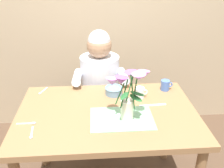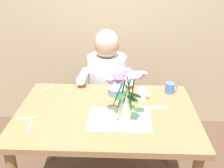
{
  "view_description": "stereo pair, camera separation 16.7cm",
  "coord_description": "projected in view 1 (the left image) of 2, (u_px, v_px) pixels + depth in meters",
  "views": [
    {
      "loc": [
        -0.07,
        -1.44,
        1.66
      ],
      "look_at": [
        0.04,
        0.05,
        0.92
      ],
      "focal_mm": 40.79,
      "sensor_mm": 36.0,
      "label": 1
    },
    {
      "loc": [
        0.09,
        -1.44,
        1.66
      ],
      "look_at": [
        0.04,
        0.05,
        0.92
      ],
      "focal_mm": 40.79,
      "sensor_mm": 36.0,
      "label": 2
    }
  ],
  "objects": [
    {
      "name": "tea_cup",
      "position": [
        140.0,
        93.0,
        1.85
      ],
      "size": [
        0.09,
        0.07,
        0.08
      ],
      "color": "silver",
      "rests_on": "dining_table"
    },
    {
      "name": "striped_placemat",
      "position": [
        122.0,
        118.0,
        1.62
      ],
      "size": [
        0.4,
        0.28,
        0.0
      ],
      "primitive_type": "cube",
      "color": "#7AB289",
      "rests_on": "dining_table"
    },
    {
      "name": "ceramic_bowl",
      "position": [
        114.0,
        90.0,
        1.91
      ],
      "size": [
        0.14,
        0.14,
        0.06
      ],
      "color": "#6689A8",
      "rests_on": "dining_table"
    },
    {
      "name": "dinner_knife",
      "position": [
        153.0,
        105.0,
        1.77
      ],
      "size": [
        0.19,
        0.03,
        0.0
      ],
      "primitive_type": "cube",
      "rotation": [
        0.0,
        0.0,
        0.06
      ],
      "color": "silver",
      "rests_on": "dining_table"
    },
    {
      "name": "spoon_2",
      "position": [
        42.0,
        92.0,
        1.95
      ],
      "size": [
        0.06,
        0.12,
        0.01
      ],
      "color": "silver",
      "rests_on": "dining_table"
    },
    {
      "name": "spoon_1",
      "position": [
        31.0,
        134.0,
        1.48
      ],
      "size": [
        0.03,
        0.12,
        0.01
      ],
      "color": "silver",
      "rests_on": "dining_table"
    },
    {
      "name": "seated_person",
      "position": [
        100.0,
        92.0,
        2.33
      ],
      "size": [
        0.45,
        0.47,
        1.14
      ],
      "rotation": [
        0.0,
        0.0,
        0.07
      ],
      "color": "#4C4C56",
      "rests_on": "ground_plane"
    },
    {
      "name": "wood_panel_backdrop",
      "position": [
        101.0,
        6.0,
        2.41
      ],
      "size": [
        4.0,
        0.1,
        2.5
      ],
      "primitive_type": "cube",
      "color": "tan",
      "rests_on": "ground_plane"
    },
    {
      "name": "ceramic_mug",
      "position": [
        165.0,
        85.0,
        1.96
      ],
      "size": [
        0.09,
        0.07,
        0.08
      ],
      "color": "#476BB7",
      "rests_on": "dining_table"
    },
    {
      "name": "dining_table",
      "position": [
        107.0,
        124.0,
        1.74
      ],
      "size": [
        1.2,
        0.8,
        0.74
      ],
      "color": "olive",
      "rests_on": "ground_plane"
    },
    {
      "name": "flower_vase",
      "position": [
        128.0,
        91.0,
        1.53
      ],
      "size": [
        0.29,
        0.24,
        0.35
      ],
      "color": "silver",
      "rests_on": "dining_table"
    },
    {
      "name": "spoon_0",
      "position": [
        29.0,
        123.0,
        1.58
      ],
      "size": [
        0.12,
        0.02,
        0.01
      ],
      "color": "silver",
      "rests_on": "dining_table"
    }
  ]
}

